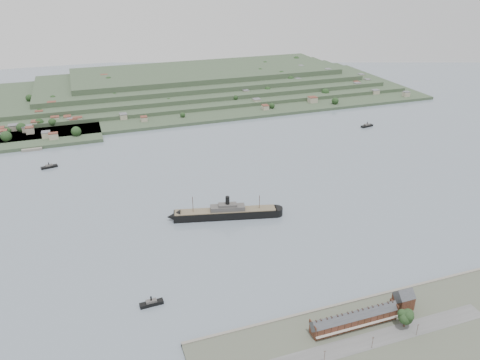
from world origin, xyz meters
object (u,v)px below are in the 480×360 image
object	(u,v)px
steamship	(223,213)
fig_tree	(406,317)
terrace_row	(354,319)
gabled_building	(404,299)
tugboat	(152,303)

from	to	relation	value
steamship	fig_tree	size ratio (longest dim) A/B	8.20
terrace_row	steamship	distance (m)	155.39
steamship	fig_tree	distance (m)	174.05
terrace_row	gabled_building	size ratio (longest dim) A/B	3.95
tugboat	fig_tree	xyz separation A→B (m)	(138.11, -70.90, 7.62)
steamship	tugboat	bearing A→B (deg)	-129.67
terrace_row	gabled_building	distance (m)	37.74
gabled_building	tugboat	bearing A→B (deg)	159.21
tugboat	gabled_building	bearing A→B (deg)	-20.79
terrace_row	tugboat	bearing A→B (deg)	151.38
steamship	tugboat	distance (m)	119.03
gabled_building	fig_tree	size ratio (longest dim) A/B	1.18
tugboat	terrace_row	bearing A→B (deg)	-28.62
gabled_building	fig_tree	xyz separation A→B (m)	(-9.36, -14.91, 1.08)
terrace_row	gabled_building	world-z (taller)	gabled_building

